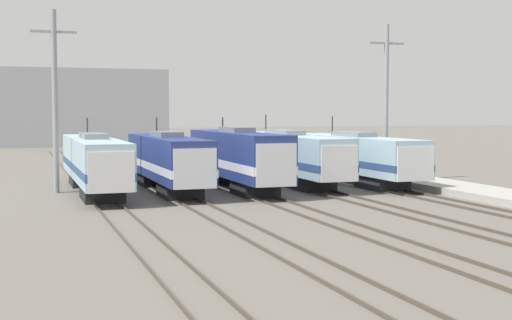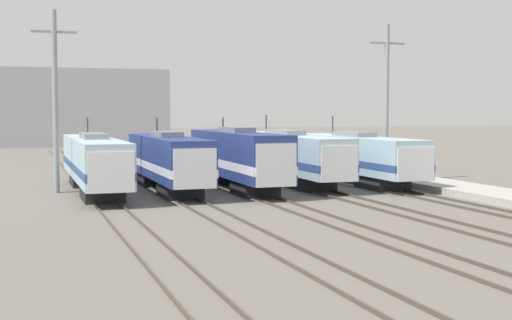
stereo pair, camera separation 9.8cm
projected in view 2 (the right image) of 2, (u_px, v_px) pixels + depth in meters
The scene contains 15 objects.
ground_plane at pixel (269, 200), 43.71m from camera, with size 400.00×400.00×0.00m, color #666059.
rail_pair_far_left at pixel (109, 206), 40.62m from camera, with size 1.50×120.00×0.15m.
rail_pair_center_left at pixel (192, 202), 42.16m from camera, with size 1.51×120.00×0.15m.
rail_pair_center at pixel (269, 199), 43.70m from camera, with size 1.51×120.00×0.15m.
rail_pair_center_right at pixel (341, 196), 45.24m from camera, with size 1.51×120.00×0.15m.
rail_pair_far_right at pixel (408, 193), 46.78m from camera, with size 1.50×120.00×0.15m.
locomotive_far_left at pixel (94, 162), 47.67m from camera, with size 2.84×18.95×4.99m.
locomotive_center_left at pixel (168, 161), 48.50m from camera, with size 2.83×16.41×5.00m.
locomotive_center at pixel (239, 158), 49.46m from camera, with size 2.81×16.16×5.00m.
locomotive_center_right at pixel (287, 156), 54.10m from camera, with size 2.83×19.71×5.19m.
locomotive_far_right at pixel (357, 157), 53.76m from camera, with size 2.96×17.84×5.07m.
catenary_tower_left at pixel (55, 99), 47.33m from camera, with size 2.97×0.37×12.16m.
catenary_tower_right at pixel (386, 101), 55.18m from camera, with size 2.97×0.37×12.16m.
platform at pixel (460, 189), 48.04m from camera, with size 4.00×120.00×0.45m.
depot_building at pixel (59, 108), 113.05m from camera, with size 33.80×10.12×12.15m.
Camera 2 is at (-14.55, -40.94, 5.42)m, focal length 50.00 mm.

